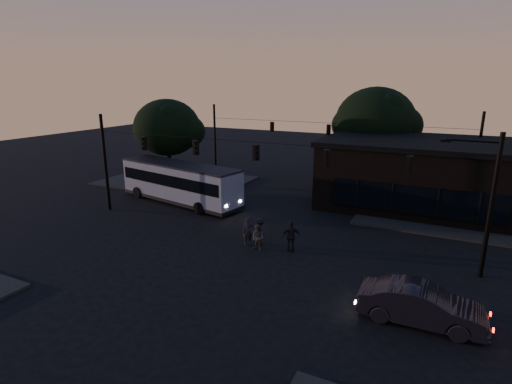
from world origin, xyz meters
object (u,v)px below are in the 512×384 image
at_px(bus, 180,181).
at_px(pedestrian_c, 291,236).
at_px(pedestrian_b, 258,238).
at_px(building, 422,173).
at_px(pedestrian_d, 260,231).
at_px(pedestrian_a, 248,231).
at_px(car, 421,305).

height_order(bus, pedestrian_c, bus).
height_order(bus, pedestrian_b, bus).
bearing_deg(building, bus, -156.53).
bearing_deg(pedestrian_d, pedestrian_a, 72.18).
distance_m(pedestrian_c, pedestrian_d, 2.16).
distance_m(building, pedestrian_c, 14.71).
height_order(building, pedestrian_c, building).
height_order(car, pedestrian_a, pedestrian_a).
height_order(pedestrian_b, pedestrian_d, pedestrian_d).
relative_size(car, pedestrian_a, 2.91).
bearing_deg(building, pedestrian_d, -121.95).
bearing_deg(pedestrian_a, pedestrian_c, -23.41).
distance_m(bus, car, 22.02).
bearing_deg(pedestrian_c, building, -142.69).
height_order(building, pedestrian_b, building).
bearing_deg(bus, pedestrian_a, -20.25).
bearing_deg(car, pedestrian_a, 66.48).
xyz_separation_m(building, pedestrian_d, (-8.17, -13.10, -1.85)).
xyz_separation_m(pedestrian_b, pedestrian_d, (-0.29, 0.91, 0.05)).
bearing_deg(pedestrian_b, pedestrian_c, 31.28).
relative_size(building, pedestrian_c, 8.06).
bearing_deg(pedestrian_d, pedestrian_c, -145.01).
bearing_deg(pedestrian_a, bus, 121.39).
bearing_deg(bus, pedestrian_b, -19.97).
distance_m(bus, pedestrian_d, 11.28).
distance_m(building, pedestrian_d, 15.55).
relative_size(bus, pedestrian_d, 7.03).
height_order(bus, car, bus).
distance_m(car, pedestrian_b, 10.13).
bearing_deg(building, pedestrian_c, -114.33).
height_order(car, pedestrian_c, pedestrian_c).
height_order(pedestrian_a, pedestrian_b, pedestrian_a).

